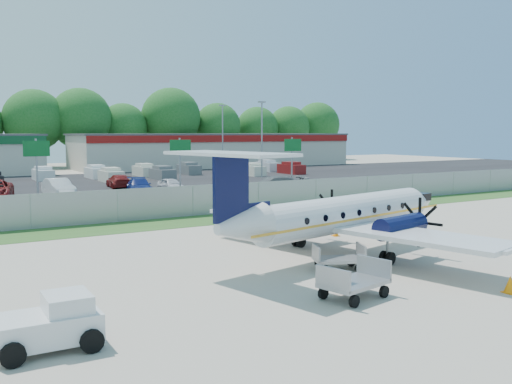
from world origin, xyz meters
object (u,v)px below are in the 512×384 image
aircraft (342,214)px  pushback_tug (52,323)px  baggage_cart_near (354,282)px  baggage_cart_far (339,258)px

aircraft → pushback_tug: 14.29m
baggage_cart_near → baggage_cart_far: (2.04, 3.29, -0.09)m
baggage_cart_near → baggage_cart_far: 3.87m
pushback_tug → baggage_cart_near: (9.43, -0.57, -0.09)m
aircraft → pushback_tug: (-13.38, -4.89, -1.18)m
pushback_tug → baggage_cart_near: 9.44m
pushback_tug → baggage_cart_near: bearing=-3.5°
aircraft → pushback_tug: bearing=-159.9°
baggage_cart_near → baggage_cart_far: size_ratio=1.13×
aircraft → baggage_cart_far: bearing=-131.3°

